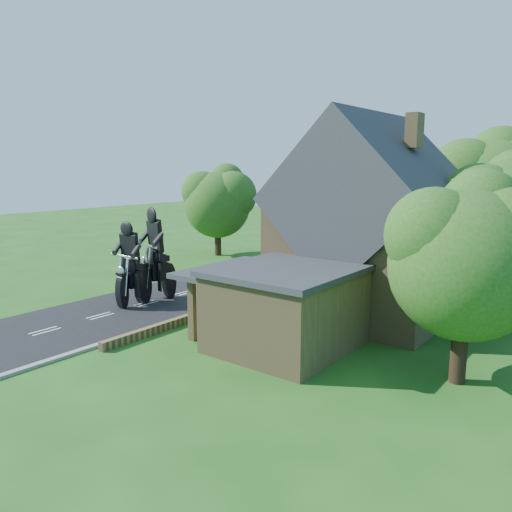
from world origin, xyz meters
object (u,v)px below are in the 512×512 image
Objects in this scene: garden_wall at (262,294)px; annex at (284,306)px; motorcycle_lead at (132,294)px; motorcycle_follow at (157,287)px; house at (370,230)px.

annex is at bearing -46.16° from garden_wall.
motorcycle_lead reaches higher than garden_wall.
motorcycle_follow is (-9.93, 1.69, -0.97)m from annex.
annex is (5.57, -5.80, 1.57)m from garden_wall.
house is at bearing 84.76° from annex.
annex is 10.12m from motorcycle_follow.
motorcycle_lead is (-4.50, -5.79, 0.50)m from garden_wall.
house is 13.18m from motorcycle_lead.
motorcycle_lead is (-10.69, -6.79, -3.64)m from house.
motorcycle_follow reaches higher than motorcycle_lead.
annex is (-0.62, -6.80, -2.58)m from house.
garden_wall is 7.52m from house.
garden_wall is at bearing -120.37° from motorcycle_follow.
garden_wall is 12.83× the size of motorcycle_follow.
annex reaches higher than motorcycle_follow.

